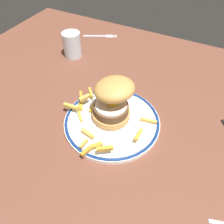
{
  "coord_description": "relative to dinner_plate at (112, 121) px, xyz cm",
  "views": [
    {
      "loc": [
        22.76,
        -40.42,
        48.88
      ],
      "look_at": [
        3.16,
        -2.4,
        4.6
      ],
      "focal_mm": 37.18,
      "sensor_mm": 36.0,
      "label": 1
    }
  ],
  "objects": [
    {
      "name": "water_glass",
      "position": [
        -28.99,
        24.0,
        3.16
      ],
      "size": [
        6.61,
        6.61,
        9.23
      ],
      "color": "silver",
      "rests_on": "ground_plane"
    },
    {
      "name": "fork",
      "position": [
        -26.94,
        42.08,
        -0.66
      ],
      "size": [
        13.56,
        7.53,
        0.36
      ],
      "color": "silver",
      "rests_on": "ground_plane"
    },
    {
      "name": "ground_plane",
      "position": [
        -3.16,
        2.4,
        -2.84
      ],
      "size": [
        126.62,
        106.35,
        4.0
      ],
      "primitive_type": "cube",
      "color": "brown"
    },
    {
      "name": "dinner_plate",
      "position": [
        0.0,
        0.0,
        0.0
      ],
      "size": [
        26.52,
        26.52,
        1.6
      ],
      "color": "white",
      "rests_on": "ground_plane"
    },
    {
      "name": "fries_pile",
      "position": [
        -3.78,
        -1.93,
        1.78
      ],
      "size": [
        25.79,
        23.09,
        2.99
      ],
      "color": "gold",
      "rests_on": "dinner_plate"
    },
    {
      "name": "burger",
      "position": [
        -0.69,
        1.56,
        6.73
      ],
      "size": [
        13.75,
        13.32,
        12.21
      ],
      "color": "tan",
      "rests_on": "dinner_plate"
    }
  ]
}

